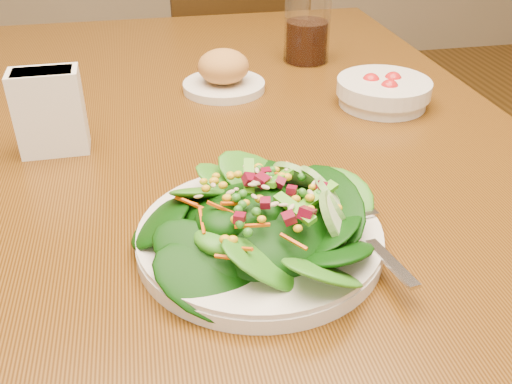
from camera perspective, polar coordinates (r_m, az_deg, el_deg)
The scene contains 7 objects.
dining_table at distance 0.89m, azimuth -2.34°, elevation -0.49°, with size 0.90×1.40×0.75m.
chair_far at distance 1.89m, azimuth -2.21°, elevation 12.00°, with size 0.45×0.45×0.92m.
salad_plate at distance 0.60m, azimuth 1.24°, elevation -3.18°, with size 0.27×0.26×0.08m.
bread_plate at distance 1.01m, azimuth -3.26°, elevation 11.70°, with size 0.14×0.14×0.07m.
tomato_bowl at distance 0.97m, azimuth 12.60°, elevation 9.77°, with size 0.15×0.15×0.05m.
drinking_glass at distance 1.15m, azimuth 5.14°, elevation 16.11°, with size 0.09×0.09×0.16m.
napkin_holder at distance 0.83m, azimuth -19.96°, elevation 7.74°, with size 0.09×0.05×0.12m.
Camera 1 is at (-0.11, -0.75, 1.12)m, focal length 40.00 mm.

